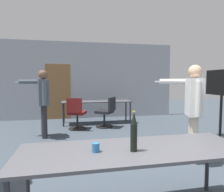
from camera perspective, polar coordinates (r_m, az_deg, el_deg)
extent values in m
cube|color=#A3A8B2|center=(7.74, -6.98, 4.43)|extent=(6.79, 0.10, 2.88)
cube|color=olive|center=(7.69, -15.12, 1.20)|extent=(0.90, 0.02, 2.05)
cube|color=#4C4C51|center=(2.11, 6.51, -15.07)|extent=(2.33, 0.80, 0.03)
cylinder|color=#2D2D33|center=(2.52, -23.05, -21.26)|extent=(0.05, 0.05, 0.72)
cylinder|color=#2D2D33|center=(3.02, 25.55, -16.93)|extent=(0.05, 0.05, 0.72)
cube|color=#4C4C51|center=(6.71, -4.38, -1.59)|extent=(2.30, 0.66, 0.03)
cylinder|color=#2D2D33|center=(6.45, -13.77, -5.33)|extent=(0.05, 0.05, 0.72)
cylinder|color=#2D2D33|center=(6.72, 5.24, -4.81)|extent=(0.05, 0.05, 0.72)
cylinder|color=#2D2D33|center=(6.98, -13.61, -4.59)|extent=(0.05, 0.05, 0.72)
cylinder|color=#2D2D33|center=(7.23, 4.01, -4.15)|extent=(0.05, 0.05, 0.72)
cube|color=black|center=(5.54, 28.40, -11.02)|extent=(0.44, 0.56, 0.03)
cylinder|color=black|center=(5.42, 28.61, -5.45)|extent=(0.06, 0.06, 1.06)
cube|color=black|center=(5.35, 28.95, 3.40)|extent=(0.04, 1.08, 0.61)
cube|color=#192342|center=(5.36, 29.13, 3.39)|extent=(0.01, 0.99, 0.54)
cylinder|color=beige|center=(3.78, 22.42, -11.65)|extent=(0.12, 0.12, 0.83)
cylinder|color=beige|center=(3.94, 21.78, -10.99)|extent=(0.12, 0.12, 0.83)
cube|color=silver|center=(3.73, 22.43, -0.30)|extent=(0.34, 0.45, 0.65)
sphere|color=#DBAD89|center=(3.72, 22.63, 6.47)|extent=(0.23, 0.23, 0.23)
cylinder|color=silver|center=(3.50, 23.46, -0.84)|extent=(0.10, 0.10, 0.56)
cylinder|color=silver|center=(3.90, 17.59, 3.97)|extent=(0.56, 0.27, 0.10)
cube|color=white|center=(3.86, 13.02, 4.06)|extent=(0.13, 0.07, 0.03)
cylinder|color=#28282D|center=(5.27, -18.73, -7.04)|extent=(0.14, 0.14, 0.82)
cylinder|color=#28282D|center=(5.45, -18.88, -6.67)|extent=(0.14, 0.14, 0.82)
cube|color=#4C5660|center=(5.27, -19.01, 1.02)|extent=(0.33, 0.48, 0.65)
sphere|color=brown|center=(5.27, -19.13, 5.79)|extent=(0.23, 0.23, 0.23)
cylinder|color=#4C5660|center=(5.00, -18.78, 0.63)|extent=(0.11, 0.11, 0.56)
cylinder|color=#4C5660|center=(5.52, -22.19, 3.79)|extent=(0.57, 0.21, 0.11)
cube|color=white|center=(5.53, -25.42, 3.69)|extent=(0.12, 0.06, 0.03)
cylinder|color=black|center=(6.27, -2.20, -8.69)|extent=(0.52, 0.52, 0.03)
cylinder|color=black|center=(6.23, -2.21, -6.74)|extent=(0.06, 0.06, 0.41)
cube|color=black|center=(6.18, -2.22, -4.52)|extent=(0.64, 0.64, 0.08)
cube|color=black|center=(6.04, 0.00, -2.34)|extent=(0.30, 0.39, 0.42)
cylinder|color=black|center=(6.10, -9.82, -9.13)|extent=(0.52, 0.52, 0.03)
cylinder|color=black|center=(6.05, -9.85, -7.08)|extent=(0.06, 0.06, 0.42)
cube|color=maroon|center=(6.01, -9.88, -4.75)|extent=(0.59, 0.59, 0.08)
cube|color=maroon|center=(5.73, -10.74, -2.68)|extent=(0.43, 0.21, 0.42)
cylinder|color=black|center=(2.00, 6.24, -11.77)|extent=(0.07, 0.07, 0.27)
cone|color=black|center=(1.95, 6.29, -6.30)|extent=(0.06, 0.06, 0.12)
cylinder|color=gold|center=(1.94, 6.31, -4.44)|extent=(0.03, 0.03, 0.01)
cylinder|color=#2866A3|center=(2.00, -4.65, -14.43)|extent=(0.07, 0.07, 0.09)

